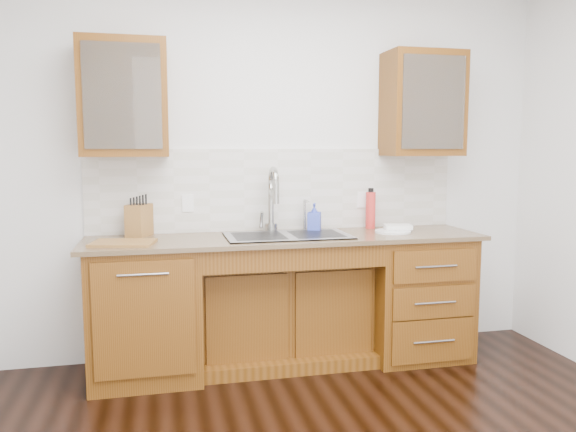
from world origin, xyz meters
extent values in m
cube|color=silver|center=(0.00, 1.80, 1.35)|extent=(4.00, 0.10, 2.70)
cube|color=#593014|center=(-0.95, 1.44, 0.44)|extent=(0.70, 0.62, 0.88)
cube|color=#593014|center=(0.00, 1.53, 0.35)|extent=(1.20, 0.44, 0.70)
cube|color=#593014|center=(0.95, 1.44, 0.44)|extent=(0.70, 0.62, 0.88)
cube|color=#84705B|center=(0.00, 1.43, 0.90)|extent=(2.70, 0.65, 0.03)
cube|color=beige|center=(0.00, 1.74, 1.21)|extent=(2.70, 0.02, 0.59)
cube|color=#9E9EA5|center=(0.00, 1.41, 0.83)|extent=(0.84, 0.46, 0.19)
cylinder|color=#999993|center=(-0.07, 1.64, 1.11)|extent=(0.04, 0.04, 0.40)
cylinder|color=#999993|center=(0.18, 1.65, 1.03)|extent=(0.02, 0.02, 0.24)
cube|color=#593014|center=(-1.05, 1.58, 1.83)|extent=(0.55, 0.34, 0.75)
cube|color=#593014|center=(1.05, 1.58, 1.83)|extent=(0.55, 0.34, 0.75)
cube|color=white|center=(-0.65, 1.73, 1.12)|extent=(0.08, 0.01, 0.12)
cube|color=white|center=(0.65, 1.73, 1.12)|extent=(0.08, 0.01, 0.12)
imported|color=#3648BC|center=(0.24, 1.60, 1.01)|extent=(0.12, 0.12, 0.20)
cylinder|color=red|center=(0.69, 1.65, 1.05)|extent=(0.07, 0.07, 0.27)
cylinder|color=white|center=(0.77, 1.42, 0.92)|extent=(0.27, 0.27, 0.01)
cube|color=silver|center=(0.84, 1.48, 0.94)|extent=(0.22, 0.18, 0.03)
cube|color=brown|center=(-0.98, 1.65, 1.02)|extent=(0.19, 0.23, 0.22)
cube|color=#A27926|center=(-1.07, 1.33, 0.92)|extent=(0.42, 0.33, 0.02)
imported|color=white|center=(-1.14, 1.58, 1.77)|extent=(0.11, 0.11, 0.09)
imported|color=silver|center=(-0.91, 1.58, 1.77)|extent=(0.13, 0.13, 0.10)
imported|color=white|center=(0.89, 1.58, 1.77)|extent=(0.14, 0.14, 0.10)
imported|color=silver|center=(1.11, 1.58, 1.77)|extent=(0.12, 0.12, 0.09)
camera|label=1|loc=(-0.84, -2.26, 1.50)|focal=35.00mm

